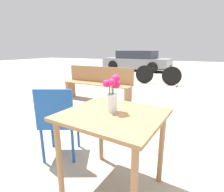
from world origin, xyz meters
The scene contains 7 objects.
ground_plane centered at (0.00, 0.00, 0.00)m, with size 40.00×40.00×0.00m, color #A39989.
table_front centered at (0.00, 0.00, 0.63)m, with size 0.88×0.82×0.75m.
flower_vase centered at (-0.02, 0.03, 0.90)m, with size 0.15×0.14×0.32m.
cafe_chair centered at (-0.76, 0.16, 0.50)m, with size 0.54×0.54×0.87m.
bench_near centered at (-1.59, 2.51, 0.47)m, with size 1.83×0.43×0.85m.
bicycle centered at (-0.66, 5.28, 0.36)m, with size 1.67×0.44×0.79m.
parked_car centered at (-2.74, 9.31, 0.57)m, with size 4.07×2.00×1.19m.
Camera 1 is at (0.58, -1.25, 1.27)m, focal length 28.00 mm.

